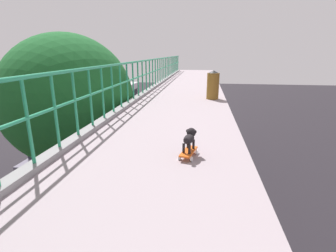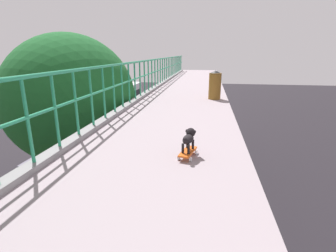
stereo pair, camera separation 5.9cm
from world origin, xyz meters
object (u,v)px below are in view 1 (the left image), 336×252
(car_grey_sixth, at_px, (49,157))
(toy_skateboard, at_px, (189,152))
(litter_bin, at_px, (213,85))
(car_green_seventh, at_px, (114,146))
(small_dog, at_px, (190,137))
(car_black_fifth, at_px, (66,193))
(city_bus, at_px, (114,102))

(car_grey_sixth, bearing_deg, toy_skateboard, -47.85)
(toy_skateboard, height_order, litter_bin, litter_bin)
(litter_bin, bearing_deg, car_grey_sixth, 150.31)
(car_green_seventh, xyz_separation_m, toy_skateboard, (6.01, -12.87, 5.05))
(car_grey_sixth, distance_m, litter_bin, 12.56)
(car_grey_sixth, distance_m, car_green_seventh, 4.20)
(small_dog, bearing_deg, car_black_fifth, 133.13)
(car_green_seventh, height_order, toy_skateboard, toy_skateboard)
(car_black_fifth, relative_size, city_bus, 0.33)
(small_dog, bearing_deg, car_green_seventh, 115.14)
(toy_skateboard, height_order, small_dog, small_dog)
(car_grey_sixth, bearing_deg, car_green_seventh, 36.49)
(car_green_seventh, xyz_separation_m, litter_bin, (6.46, -8.11, 5.44))
(car_green_seventh, relative_size, small_dog, 10.23)
(toy_skateboard, relative_size, small_dog, 1.20)
(city_bus, bearing_deg, car_black_fifth, -78.58)
(car_black_fifth, height_order, city_bus, city_bus)
(toy_skateboard, relative_size, litter_bin, 0.51)
(car_grey_sixth, xyz_separation_m, car_green_seventh, (3.37, 2.50, 0.00))
(car_black_fifth, xyz_separation_m, city_bus, (-3.20, 15.82, 1.33))
(car_grey_sixth, relative_size, small_dog, 10.68)
(car_black_fifth, distance_m, toy_skateboard, 10.44)
(city_bus, relative_size, small_dog, 30.45)
(small_dog, bearing_deg, city_bus, 112.72)
(litter_bin, bearing_deg, city_bus, 119.04)
(car_grey_sixth, xyz_separation_m, toy_skateboard, (9.39, -10.37, 5.06))
(city_bus, height_order, litter_bin, litter_bin)
(car_black_fifth, height_order, litter_bin, litter_bin)
(city_bus, xyz_separation_m, small_dog, (9.40, -22.44, 4.02))
(car_black_fifth, distance_m, small_dog, 10.53)
(car_black_fifth, xyz_separation_m, toy_skateboard, (6.19, -6.66, 5.14))
(city_bus, xyz_separation_m, litter_bin, (9.84, -17.72, 4.19))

